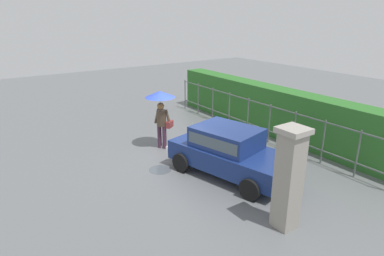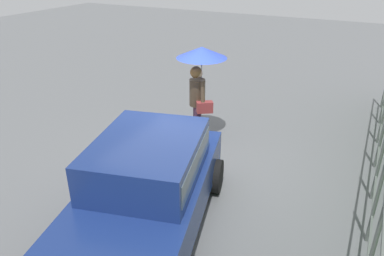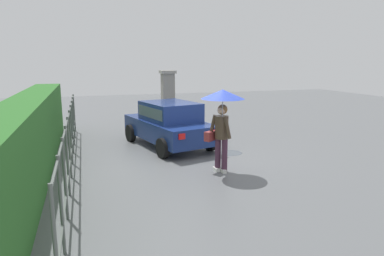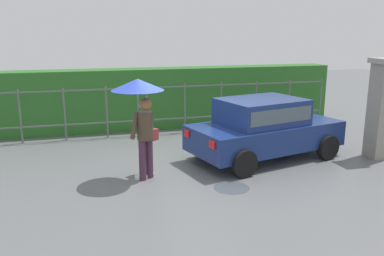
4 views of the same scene
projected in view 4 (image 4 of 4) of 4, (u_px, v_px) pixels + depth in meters
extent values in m
plane|color=slate|center=(197.00, 168.00, 9.19)|extent=(40.00, 40.00, 0.00)
cube|color=navy|center=(265.00, 135.00, 9.76)|extent=(3.99, 2.49, 0.60)
cube|color=navy|center=(261.00, 111.00, 9.54)|extent=(2.19, 1.86, 0.60)
cube|color=#4C5B66|center=(261.00, 111.00, 9.54)|extent=(2.05, 1.84, 0.33)
cylinder|color=black|center=(281.00, 133.00, 11.13)|extent=(0.63, 0.32, 0.60)
cylinder|color=black|center=(328.00, 147.00, 9.71)|extent=(0.63, 0.32, 0.60)
cylinder|color=black|center=(203.00, 145.00, 9.94)|extent=(0.63, 0.32, 0.60)
cylinder|color=black|center=(244.00, 164.00, 8.51)|extent=(0.63, 0.32, 0.60)
cube|color=red|center=(187.00, 133.00, 9.30)|extent=(0.11, 0.21, 0.16)
cube|color=red|center=(213.00, 145.00, 8.37)|extent=(0.11, 0.21, 0.16)
cylinder|color=#47283D|center=(142.00, 160.00, 8.33)|extent=(0.15, 0.15, 0.86)
cylinder|color=#47283D|center=(149.00, 158.00, 8.47)|extent=(0.15, 0.15, 0.86)
cube|color=white|center=(141.00, 177.00, 8.45)|extent=(0.26, 0.10, 0.08)
cube|color=white|center=(148.00, 175.00, 8.60)|extent=(0.26, 0.10, 0.08)
cylinder|color=#473828|center=(145.00, 126.00, 8.23)|extent=(0.34, 0.34, 0.58)
sphere|color=#DBAD89|center=(144.00, 105.00, 8.13)|extent=(0.22, 0.22, 0.22)
sphere|color=olive|center=(145.00, 104.00, 8.11)|extent=(0.25, 0.25, 0.25)
cylinder|color=#473828|center=(134.00, 126.00, 8.11)|extent=(0.24, 0.20, 0.56)
cylinder|color=#473828|center=(150.00, 122.00, 8.44)|extent=(0.24, 0.20, 0.56)
cylinder|color=#B2B2B7|center=(138.00, 109.00, 8.15)|extent=(0.02, 0.02, 0.77)
cone|color=blue|center=(138.00, 85.00, 8.04)|extent=(1.07, 1.07, 0.23)
cube|color=maroon|center=(150.00, 134.00, 8.56)|extent=(0.33, 0.37, 0.24)
cube|color=gray|center=(381.00, 111.00, 9.70)|extent=(0.48, 0.48, 2.30)
cylinder|color=#59605B|center=(20.00, 117.00, 11.02)|extent=(0.05, 0.05, 1.50)
cylinder|color=#59605B|center=(65.00, 114.00, 11.32)|extent=(0.05, 0.05, 1.50)
cylinder|color=#59605B|center=(107.00, 112.00, 11.62)|extent=(0.05, 0.05, 1.50)
cylinder|color=#59605B|center=(147.00, 110.00, 11.92)|extent=(0.05, 0.05, 1.50)
cylinder|color=#59605B|center=(185.00, 108.00, 12.22)|extent=(0.05, 0.05, 1.50)
cylinder|color=#59605B|center=(221.00, 107.00, 12.52)|extent=(0.05, 0.05, 1.50)
cylinder|color=#59605B|center=(256.00, 105.00, 12.82)|extent=(0.05, 0.05, 1.50)
cylinder|color=#59605B|center=(289.00, 103.00, 13.12)|extent=(0.05, 0.05, 1.50)
cylinder|color=#59605B|center=(320.00, 101.00, 13.42)|extent=(0.05, 0.05, 1.50)
cube|color=#59605B|center=(166.00, 87.00, 11.91)|extent=(10.51, 0.03, 0.04)
cube|color=#59605B|center=(166.00, 119.00, 12.14)|extent=(10.51, 0.03, 0.04)
cube|color=#2D6B28|center=(160.00, 98.00, 12.89)|extent=(11.51, 0.90, 1.90)
cylinder|color=#4C545B|center=(231.00, 188.00, 8.00)|extent=(0.72, 0.72, 0.00)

